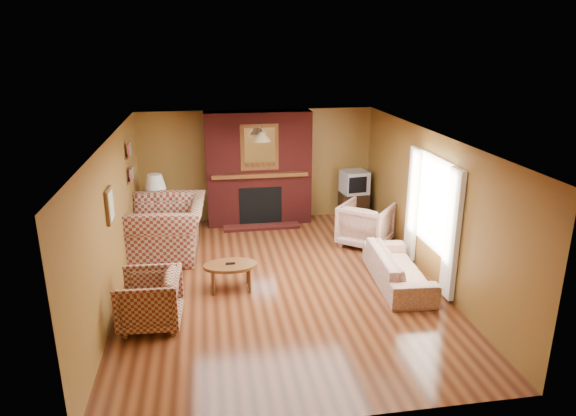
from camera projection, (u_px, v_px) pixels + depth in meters
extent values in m
plane|color=#441F0E|center=(279.00, 282.00, 8.40)|extent=(6.50, 6.50, 0.00)
plane|color=silver|center=(279.00, 137.00, 7.65)|extent=(6.50, 6.50, 0.00)
plane|color=brown|center=(257.00, 166.00, 11.07)|extent=(6.50, 0.00, 6.50)
plane|color=brown|center=(327.00, 319.00, 4.98)|extent=(6.50, 0.00, 6.50)
plane|color=brown|center=(113.00, 222.00, 7.65)|extent=(0.00, 6.50, 6.50)
plane|color=brown|center=(430.00, 205.00, 8.41)|extent=(0.00, 6.50, 6.50)
cube|color=#4D1311|center=(259.00, 168.00, 10.84)|extent=(2.20, 0.50, 2.40)
cube|color=black|center=(260.00, 205.00, 10.86)|extent=(0.90, 0.06, 0.80)
cube|color=#4D1311|center=(262.00, 227.00, 10.83)|extent=(1.60, 0.35, 0.06)
cube|color=brown|center=(260.00, 175.00, 10.61)|extent=(2.00, 0.18, 0.08)
cube|color=brown|center=(259.00, 147.00, 10.46)|extent=(0.78, 0.05, 0.95)
cube|color=white|center=(260.00, 148.00, 10.43)|extent=(0.62, 0.02, 0.80)
cube|color=beige|center=(452.00, 235.00, 7.55)|extent=(0.08, 0.35, 2.00)
cube|color=beige|center=(413.00, 204.00, 8.96)|extent=(0.08, 0.35, 2.00)
cube|color=white|center=(434.00, 203.00, 8.18)|extent=(0.03, 1.10, 1.50)
cube|color=brown|center=(131.00, 180.00, 9.39)|extent=(0.06, 0.55, 0.04)
cube|color=brown|center=(128.00, 155.00, 9.24)|extent=(0.06, 0.55, 0.04)
cube|color=brown|center=(109.00, 206.00, 7.26)|extent=(0.04, 0.40, 0.50)
cube|color=beige|center=(111.00, 205.00, 7.26)|extent=(0.01, 0.32, 0.42)
cylinder|color=black|center=(262.00, 125.00, 9.87)|extent=(0.01, 0.01, 0.35)
cone|color=#CB8051|center=(262.00, 137.00, 9.93)|extent=(0.36, 0.36, 0.18)
imported|color=maroon|center=(167.00, 228.00, 9.36)|extent=(1.45, 1.64, 1.02)
imported|color=maroon|center=(149.00, 300.00, 7.05)|extent=(0.88, 0.86, 0.77)
imported|color=beige|center=(398.00, 268.00, 8.30)|extent=(0.85, 1.91, 0.54)
imported|color=beige|center=(366.00, 224.00, 9.84)|extent=(1.27, 1.27, 0.83)
ellipsoid|color=brown|center=(230.00, 265.00, 8.05)|extent=(0.84, 0.52, 0.05)
cube|color=black|center=(230.00, 263.00, 8.04)|extent=(0.15, 0.05, 0.02)
cylinder|color=brown|center=(248.00, 272.00, 8.32)|extent=(0.05, 0.05, 0.39)
cylinder|color=brown|center=(213.00, 275.00, 8.24)|extent=(0.05, 0.05, 0.39)
cylinder|color=brown|center=(250.00, 281.00, 8.01)|extent=(0.05, 0.05, 0.39)
cylinder|color=brown|center=(213.00, 284.00, 7.92)|extent=(0.05, 0.05, 0.39)
cube|color=brown|center=(158.00, 222.00, 10.28)|extent=(0.47, 0.47, 0.60)
sphere|color=white|center=(156.00, 200.00, 10.14)|extent=(0.34, 0.34, 0.34)
cylinder|color=black|center=(156.00, 191.00, 10.08)|extent=(0.03, 0.03, 0.11)
cone|color=silver|center=(155.00, 182.00, 10.02)|extent=(0.42, 0.42, 0.30)
cube|color=black|center=(353.00, 206.00, 11.24)|extent=(0.58, 0.52, 0.63)
cube|color=#9FA2A7|center=(354.00, 182.00, 11.07)|extent=(0.59, 0.57, 0.48)
cube|color=black|center=(358.00, 185.00, 10.82)|extent=(0.40, 0.08, 0.34)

